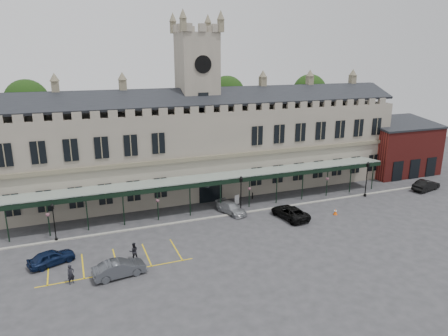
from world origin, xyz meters
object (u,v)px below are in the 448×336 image
object	(u,v)px
station_building	(199,148)
car_left_a	(51,257)
lamp_post_left	(54,219)
car_right_b	(426,185)
person_a	(71,274)
sign_board	(237,200)
lamp_post_right	(367,176)
person_b	(134,251)
car_van	(290,212)
car_left_b	(119,268)
clock_tower	(198,101)
traffic_cone	(335,212)
lamp_post_mid	(241,192)
car_taxi	(231,208)

from	to	relation	value
station_building	car_left_a	xyz separation A→B (m)	(-19.68, -15.53, -5.75)
lamp_post_left	car_right_b	world-z (taller)	lamp_post_left
station_building	person_a	distance (m)	27.32
sign_board	car_left_a	xyz separation A→B (m)	(-22.61, -8.40, 0.11)
lamp_post_right	car_right_b	world-z (taller)	lamp_post_right
car_left_a	person_a	distance (m)	4.54
person_a	person_b	xyz separation A→B (m)	(5.73, 2.35, -0.01)
car_van	person_a	world-z (taller)	person_a
car_right_b	lamp_post_right	bearing A→B (deg)	70.73
car_van	car_left_b	bearing A→B (deg)	8.06
car_left_b	person_b	bearing A→B (deg)	-39.87
station_building	car_right_b	size ratio (longest dim) A/B	12.43
car_left_b	person_a	bearing A→B (deg)	78.80
clock_tower	sign_board	distance (m)	14.73
car_left_b	person_b	world-z (taller)	person_b
traffic_cone	clock_tower	bearing A→B (deg)	130.41
lamp_post_mid	person_a	distance (m)	21.98
person_a	person_b	distance (m)	6.19
car_left_a	car_taxi	size ratio (longest dim) A/B	0.92
car_van	car_right_b	distance (m)	24.07
traffic_cone	person_b	world-z (taller)	person_b
car_right_b	person_b	size ratio (longest dim) A/B	2.76
car_left_a	car_right_b	size ratio (longest dim) A/B	0.88
car_right_b	person_a	world-z (taller)	person_a
sign_board	person_b	world-z (taller)	person_b
clock_tower	car_right_b	size ratio (longest dim) A/B	5.14
car_van	person_a	distance (m)	25.69
station_building	clock_tower	size ratio (longest dim) A/B	2.42
car_left_b	car_right_b	distance (m)	45.68
car_right_b	person_b	xyz separation A→B (m)	(-43.30, -5.31, 0.08)
station_building	traffic_cone	size ratio (longest dim) A/B	80.98
car_right_b	person_b	world-z (taller)	person_b
station_building	sign_board	size ratio (longest dim) A/B	47.88
car_taxi	person_a	size ratio (longest dim) A/B	2.60
car_right_b	lamp_post_left	bearing A→B (deg)	75.24
traffic_cone	car_left_a	world-z (taller)	car_left_a
car_left_b	car_right_b	world-z (taller)	car_right_b
clock_tower	sign_board	world-z (taller)	clock_tower
station_building	person_a	xyz separation A→B (m)	(-18.03, -19.76, -5.58)
lamp_post_left	sign_board	distance (m)	22.61
traffic_cone	person_b	bearing A→B (deg)	-174.60
lamp_post_right	person_a	bearing A→B (deg)	-167.25
sign_board	car_van	bearing A→B (deg)	-77.98
car_left_a	person_b	world-z (taller)	person_b
lamp_post_mid	car_van	distance (m)	6.43
car_van	person_b	bearing A→B (deg)	2.04
person_a	lamp_post_mid	bearing A→B (deg)	-1.49
lamp_post_left	lamp_post_mid	bearing A→B (deg)	-1.08
station_building	lamp_post_left	size ratio (longest dim) A/B	13.98
person_a	station_building	bearing A→B (deg)	21.76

